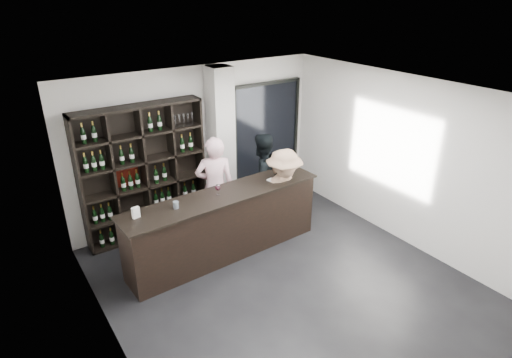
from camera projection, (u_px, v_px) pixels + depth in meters
floor at (285, 283)px, 6.58m from camera, size 5.00×5.50×0.01m
wine_shelf at (144, 173)px, 7.42m from camera, size 2.20×0.35×2.40m
structural_column at (221, 145)px, 8.02m from camera, size 0.40×0.40×2.90m
glass_panel at (267, 133)px, 8.82m from camera, size 1.60×0.08×2.10m
tasting_counter at (225, 225)px, 7.06m from camera, size 3.43×0.71×1.13m
taster_pink at (215, 188)px, 7.51m from camera, size 0.81×0.69×1.87m
taster_black at (262, 178)px, 8.04m from camera, size 0.87×0.69×1.74m
customer at (283, 196)px, 7.40m from camera, size 1.11×0.66×1.70m
wine_glass at (218, 189)px, 6.76m from camera, size 0.11×0.11×0.21m
spit_cup at (176, 205)px, 6.37m from camera, size 0.09×0.09×0.11m
napkin_stack at (271, 180)px, 7.30m from camera, size 0.14×0.14×0.02m
card_stand at (136, 213)px, 6.10m from camera, size 0.12×0.07×0.16m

